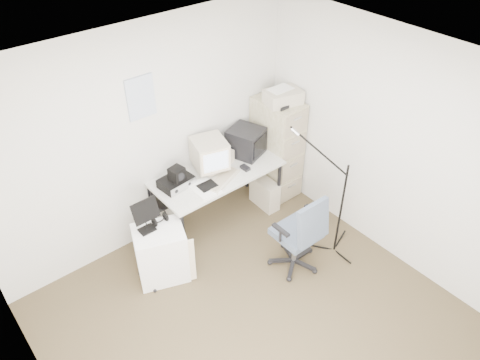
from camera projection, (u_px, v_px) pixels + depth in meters
floor at (259, 325)px, 4.55m from camera, size 3.60×3.60×0.01m
ceiling at (268, 91)px, 3.03m from camera, size 3.60×3.60×0.01m
wall_back at (148, 140)px, 4.89m from camera, size 3.60×0.02×2.50m
wall_left at (44, 360)px, 2.88m from camera, size 0.02×3.60×2.50m
wall_right at (396, 153)px, 4.70m from camera, size 0.02×3.60×2.50m
wall_calendar at (141, 97)px, 4.57m from camera, size 0.30×0.02×0.44m
filing_cabinet at (276, 148)px, 5.86m from camera, size 0.40×0.60×1.30m
printer at (283, 97)px, 5.38m from camera, size 0.47×0.37×0.16m
desk at (218, 197)px, 5.53m from camera, size 1.50×0.70×0.73m
crt_monitor at (210, 156)px, 5.22m from camera, size 0.44×0.46×0.39m
crt_tv at (246, 142)px, 5.52m from camera, size 0.46×0.48×0.33m
desk_speaker at (230, 156)px, 5.43m from camera, size 0.10×0.10×0.15m
keyboard at (222, 180)px, 5.18m from camera, size 0.52×0.34×0.03m
mouse at (245, 168)px, 5.35m from camera, size 0.07×0.12×0.03m
radio_receiver at (176, 182)px, 5.08m from camera, size 0.38×0.29×0.10m
radio_speaker at (177, 174)px, 4.99m from camera, size 0.17×0.16×0.15m
papers at (205, 188)px, 5.06m from camera, size 0.26×0.34×0.02m
pc_tower at (265, 193)px, 5.87m from camera, size 0.20×0.41×0.38m
office_chair at (296, 231)px, 4.89m from camera, size 0.57×0.57×0.97m
side_cart at (161, 253)px, 4.87m from camera, size 0.62×0.56×0.63m
music_stand at (145, 215)px, 4.58m from camera, size 0.29×0.20×0.39m
headphones at (160, 219)px, 4.75m from camera, size 0.19×0.19×0.03m
mic_stand at (343, 197)px, 4.89m from camera, size 0.03×0.03×1.54m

